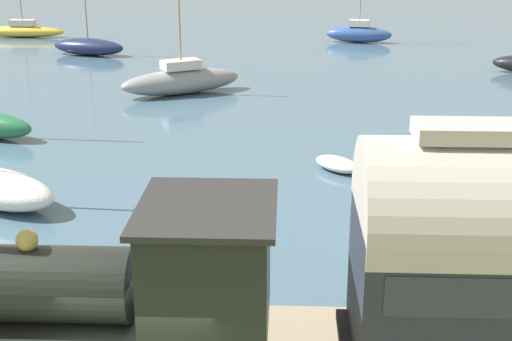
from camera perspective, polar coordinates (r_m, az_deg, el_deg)
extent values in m
cube|color=#426075|center=(53.88, -0.02, 10.60)|extent=(80.00, 80.00, 0.01)
cylinder|color=black|center=(13.13, -4.47, -11.73)|extent=(0.12, 1.17, 1.17)
cylinder|color=black|center=(13.39, -11.09, -11.41)|extent=(0.12, 1.17, 1.17)
cylinder|color=black|center=(13.81, -17.36, -10.97)|extent=(0.12, 1.17, 1.17)
cube|color=black|center=(12.36, -12.23, -11.74)|extent=(2.40, 5.54, 0.12)
cylinder|color=black|center=(12.35, -17.49, -8.60)|extent=(1.26, 3.32, 1.26)
sphere|color=tan|center=(12.02, -17.85, -5.34)|extent=(0.36, 0.36, 0.36)
cube|color=black|center=(11.55, -3.84, -7.75)|extent=(2.30, 1.94, 1.96)
cube|color=#282828|center=(11.12, -3.95, -3.00)|extent=(2.50, 2.18, 0.10)
cylinder|color=black|center=(13.63, 17.75, -12.42)|extent=(0.12, 0.76, 0.76)
cylinder|color=black|center=(13.37, 12.68, -12.60)|extent=(0.12, 0.76, 0.76)
ellipsoid|color=gold|center=(56.69, -18.11, 10.53)|extent=(1.54, 6.24, 0.83)
cube|color=silver|center=(56.61, -18.17, 11.17)|extent=(0.86, 1.89, 0.45)
ellipsoid|color=#335199|center=(51.97, 8.22, 10.73)|extent=(2.17, 4.80, 1.13)
cube|color=silver|center=(51.87, 8.27, 11.59)|extent=(1.06, 1.51, 0.45)
ellipsoid|color=gray|center=(35.57, -5.99, 7.10)|extent=(4.47, 6.17, 1.24)
cylinder|color=#9E8460|center=(35.11, -6.14, 11.48)|extent=(0.10, 0.10, 4.25)
cube|color=silver|center=(35.41, -6.03, 8.43)|extent=(1.77, 2.09, 0.45)
ellipsoid|color=#192347|center=(47.53, -13.26, 9.61)|extent=(2.96, 5.22, 1.07)
cylinder|color=#9E8460|center=(47.16, -13.54, 13.15)|extent=(0.10, 0.10, 4.84)
ellipsoid|color=beige|center=(24.38, 6.53, 0.52)|extent=(1.98, 1.94, 0.46)
ellipsoid|color=silver|center=(19.87, 14.92, -4.49)|extent=(1.88, 2.98, 0.42)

